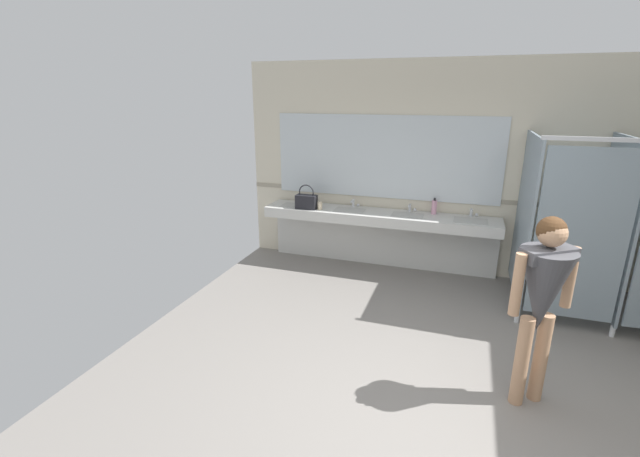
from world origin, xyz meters
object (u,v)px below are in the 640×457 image
(person_standing, at_px, (542,291))
(soap_dispenser, at_px, (434,207))
(handbag, at_px, (306,201))
(paper_cup, at_px, (320,206))

(person_standing, distance_m, soap_dispenser, 2.68)
(handbag, height_order, soap_dispenser, handbag)
(person_standing, relative_size, paper_cup, 14.58)
(paper_cup, bearing_deg, person_standing, -41.19)
(handbag, relative_size, paper_cup, 3.23)
(handbag, bearing_deg, paper_cup, 5.13)
(soap_dispenser, bearing_deg, person_standing, -68.19)
(person_standing, relative_size, handbag, 4.51)
(person_standing, distance_m, paper_cup, 3.37)
(person_standing, xyz_separation_m, soap_dispenser, (-1.00, 2.49, -0.04))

